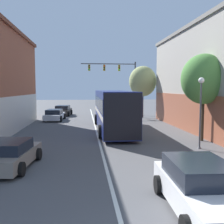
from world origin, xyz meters
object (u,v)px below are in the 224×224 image
Objects in this scene: street_lamp at (201,105)px; street_tree_near at (204,79)px; traffic_signal_gantry at (118,76)px; street_tree_far at (143,81)px; parked_car_left_near at (55,115)px; parked_car_left_mid at (63,111)px; parked_car_left_far at (10,155)px; bus at (113,108)px; hatchback_foreground at (201,188)px.

street_tree_near is (1.18, 2.23, 1.60)m from street_lamp.
traffic_signal_gantry reaches higher than street_tree_far.
street_tree_far is at bearing -54.53° from traffic_signal_gantry.
parked_car_left_near is 1.12× the size of parked_car_left_mid.
traffic_signal_gantry reaches higher than street_lamp.
parked_car_left_far is 0.66× the size of street_tree_far.
street_tree_near is at bearing -79.15° from traffic_signal_gantry.
parked_car_left_near is 1.10× the size of parked_car_left_far.
bus is 3.00× the size of parked_car_left_mid.
traffic_signal_gantry is (7.87, 5.22, 4.66)m from parked_car_left_near.
bus is 10.69m from street_tree_far.
hatchback_foreground is 1.11× the size of parked_car_left_far.
parked_car_left_mid is 21.26m from street_tree_near.
street_lamp reaches higher than parked_car_left_near.
traffic_signal_gantry is at bearing 0.07° from hatchback_foreground.
parked_car_left_far is (-6.71, 4.86, -0.08)m from hatchback_foreground.
parked_car_left_mid is at bearing 15.00° from hatchback_foreground.
parked_car_left_near is at bearing -171.19° from street_tree_far.
parked_car_left_near is 17.56m from street_tree_near.
parked_car_left_mid is (-6.25, 27.79, -0.03)m from hatchback_foreground.
parked_car_left_far is 24.83m from traffic_signal_gantry.
street_tree_far reaches higher than street_lamp.
street_tree_near is 0.94× the size of street_tree_far.
traffic_signal_gantry reaches higher than parked_car_left_far.
parked_car_left_near is at bearing 123.86° from street_lamp.
parked_car_left_far is 0.98× the size of street_lamp.
traffic_signal_gantry reaches higher than street_tree_near.
bus is 2.67× the size of parked_car_left_near.
bus is 7.99m from street_tree_near.
bus is at bearing -152.07° from parked_car_left_mid.
street_tree_far is at bearing -6.24° from hatchback_foreground.
parked_car_left_far is at bearing 56.38° from hatchback_foreground.
traffic_signal_gantry is (2.08, 12.88, 3.36)m from bus.
parked_car_left_near is 0.62× the size of traffic_signal_gantry.
street_tree_near is (4.58, 9.84, 3.50)m from hatchback_foreground.
parked_car_left_far is at bearing 150.82° from bus.
hatchback_foreground is 0.73× the size of street_tree_far.
parked_car_left_far is at bearing -176.03° from parked_car_left_near.
bus is 13.48m from traffic_signal_gantry.
street_tree_far reaches higher than bus.
parked_car_left_near is at bearing 37.11° from bus.
traffic_signal_gantry is at bearing -52.65° from parked_car_left_near.
street_lamp reaches higher than parked_car_left_mid.
parked_car_left_mid is at bearing -2.08° from parked_car_left_near.
street_lamp is (10.16, -15.15, 1.98)m from parked_car_left_near.
street_tree_far is (10.38, 19.51, 3.82)m from parked_car_left_far.
bus is 2.95× the size of parked_car_left_far.
parked_car_left_far is 12.84m from street_tree_near.
bus reaches higher than parked_car_left_mid.
street_lamp is 0.67× the size of street_tree_far.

